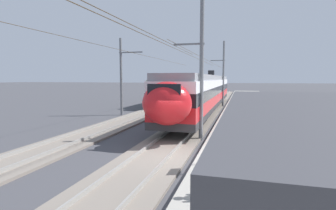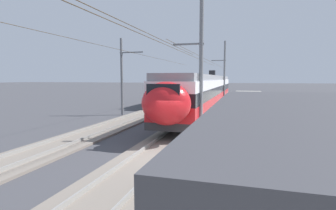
{
  "view_description": "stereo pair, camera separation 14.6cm",
  "coord_description": "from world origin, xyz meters",
  "views": [
    {
      "loc": [
        -10.98,
        -2.65,
        3.56
      ],
      "look_at": [
        6.84,
        2.33,
        1.68
      ],
      "focal_mm": 28.1,
      "sensor_mm": 36.0,
      "label": 1
    },
    {
      "loc": [
        -10.94,
        -2.79,
        3.56
      ],
      "look_at": [
        6.84,
        2.33,
        1.68
      ],
      "focal_mm": 28.1,
      "sensor_mm": 36.0,
      "label": 2
    }
  ],
  "objects": [
    {
      "name": "potted_plant_platform_edge",
      "position": [
        -3.17,
        -2.07,
        0.75
      ],
      "size": [
        0.5,
        0.5,
        0.7
      ],
      "color": "brown",
      "rests_on": "platform_slab"
    },
    {
      "name": "track_near",
      "position": [
        0.0,
        1.02,
        0.07
      ],
      "size": [
        120.0,
        3.0,
        0.28
      ],
      "color": "slate",
      "rests_on": "ground"
    },
    {
      "name": "potted_plant_by_shelter",
      "position": [
        -5.22,
        -2.78,
        0.7
      ],
      "size": [
        0.44,
        0.44,
        0.65
      ],
      "color": "brown",
      "rests_on": "platform_slab"
    },
    {
      "name": "catenary_mast_east",
      "position": [
        22.38,
        -0.36,
        4.19
      ],
      "size": [
        40.82,
        1.78,
        8.12
      ],
      "color": "slate",
      "rests_on": "ground"
    },
    {
      "name": "platform_sign",
      "position": [
        -1.12,
        -2.12,
        1.87
      ],
      "size": [
        0.7,
        0.08,
        2.05
      ],
      "color": "#59595B",
      "rests_on": "platform_slab"
    },
    {
      "name": "handbag_beside_passenger",
      "position": [
        -2.94,
        -2.73,
        0.51
      ],
      "size": [
        0.32,
        0.18,
        0.43
      ],
      "color": "black",
      "rests_on": "platform_slab"
    },
    {
      "name": "train_near_platform",
      "position": [
        17.03,
        1.02,
        2.23
      ],
      "size": [
        31.78,
        2.87,
        4.27
      ],
      "color": "#2D2D30",
      "rests_on": "track_near"
    },
    {
      "name": "track_far",
      "position": [
        0.0,
        6.45,
        0.07
      ],
      "size": [
        120.0,
        3.0,
        0.28
      ],
      "color": "slate",
      "rests_on": "ground"
    },
    {
      "name": "catenary_mast_mid",
      "position": [
        3.89,
        -0.36,
        4.28
      ],
      "size": [
        40.82,
        1.78,
        8.38
      ],
      "color": "slate",
      "rests_on": "ground"
    },
    {
      "name": "platform_slab",
      "position": [
        0.0,
        -3.96,
        0.18
      ],
      "size": [
        120.0,
        6.04,
        0.36
      ],
      "primitive_type": "cube",
      "color": "#A39E93",
      "rests_on": "ground"
    },
    {
      "name": "train_far_track",
      "position": [
        32.98,
        6.45,
        2.23
      ],
      "size": [
        33.54,
        3.03,
        4.27
      ],
      "color": "#2D2D30",
      "rests_on": "track_far"
    },
    {
      "name": "passenger_walking",
      "position": [
        -3.87,
        -2.45,
        1.3
      ],
      "size": [
        0.53,
        0.22,
        1.69
      ],
      "color": "#383842",
      "rests_on": "platform_slab"
    },
    {
      "name": "ground_plane",
      "position": [
        0.0,
        0.0,
        0.0
      ],
      "size": [
        400.0,
        400.0,
        0.0
      ],
      "primitive_type": "plane",
      "color": "#424247"
    },
    {
      "name": "catenary_mast_far_side",
      "position": [
        12.25,
        8.37,
        3.9
      ],
      "size": [
        40.82,
        2.37,
        7.36
      ],
      "color": "slate",
      "rests_on": "ground"
    }
  ]
}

